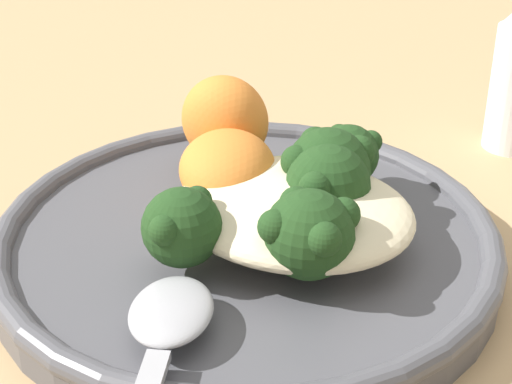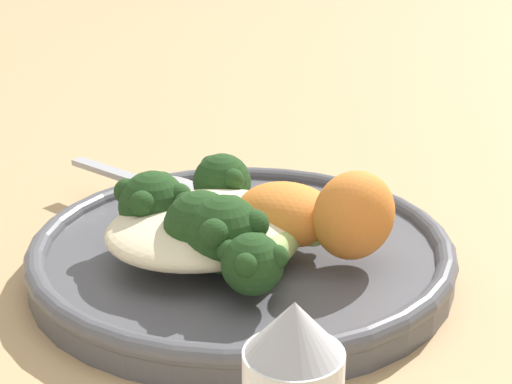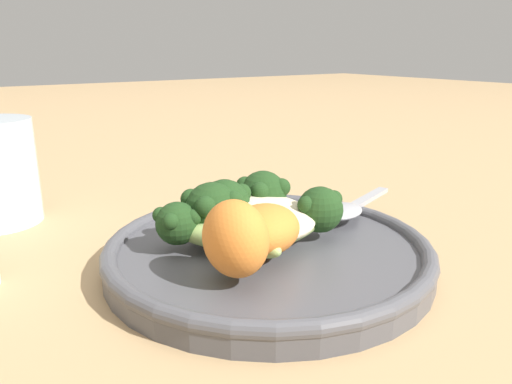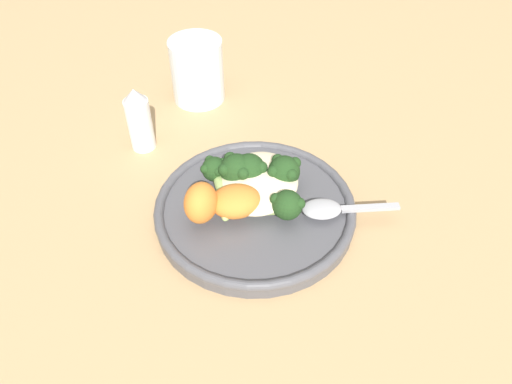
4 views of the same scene
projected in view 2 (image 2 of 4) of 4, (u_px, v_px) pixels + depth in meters
The scene contains 11 objects.
ground_plane at pixel (236, 268), 0.49m from camera, with size 4.00×4.00×0.00m, color tan.
plate at pixel (238, 255), 0.48m from camera, with size 0.24×0.24×0.02m.
quinoa_mound at pixel (206, 228), 0.46m from camera, with size 0.11×0.09×0.02m, color beige.
broccoli_stalk_0 at pixel (238, 194), 0.50m from camera, with size 0.04×0.11×0.03m.
broccoli_stalk_1 at pixel (179, 211), 0.47m from camera, with size 0.09×0.08×0.04m.
broccoli_stalk_2 at pixel (213, 229), 0.44m from camera, with size 0.08×0.05×0.04m.
broccoli_stalk_3 at pixel (239, 233), 0.44m from camera, with size 0.09×0.04×0.04m.
broccoli_stalk_4 at pixel (265, 256), 0.42m from camera, with size 0.08×0.07×0.03m.
sweet_potato_chunk_0 at pixel (354, 215), 0.44m from camera, with size 0.05×0.04×0.05m, color orange.
sweet_potato_chunk_1 at pixel (287, 214), 0.47m from camera, with size 0.06×0.05×0.03m, color orange.
spoon at pixel (160, 185), 0.54m from camera, with size 0.06×0.11×0.01m.
Camera 2 is at (-0.22, -0.38, 0.22)m, focal length 60.00 mm.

